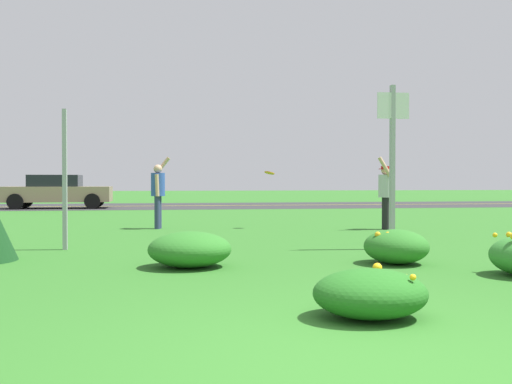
# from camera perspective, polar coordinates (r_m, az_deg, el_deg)

# --- Properties ---
(ground_plane) EXTENTS (120.00, 120.00, 0.00)m
(ground_plane) POSITION_cam_1_polar(r_m,az_deg,el_deg) (16.00, -4.20, -3.15)
(ground_plane) COLOR #2D6B23
(highway_strip) EXTENTS (120.00, 7.78, 0.01)m
(highway_strip) POSITION_cam_1_polar(r_m,az_deg,el_deg) (28.35, -6.32, -1.33)
(highway_strip) COLOR #2D2D30
(highway_strip) RESTS_ON ground
(highway_center_stripe) EXTENTS (120.00, 0.16, 0.00)m
(highway_center_stripe) POSITION_cam_1_polar(r_m,az_deg,el_deg) (28.35, -6.32, -1.32)
(highway_center_stripe) COLOR yellow
(highway_center_stripe) RESTS_ON ground
(daylily_clump_mid_left) EXTENTS (1.13, 1.08, 0.48)m
(daylily_clump_mid_left) POSITION_cam_1_polar(r_m,az_deg,el_deg) (8.05, -6.42, -5.53)
(daylily_clump_mid_left) COLOR #2D7526
(daylily_clump_mid_left) RESTS_ON ground
(daylily_clump_near_camera) EXTENTS (0.90, 0.97, 0.48)m
(daylily_clump_near_camera) POSITION_cam_1_polar(r_m,az_deg,el_deg) (8.56, 13.41, -5.16)
(daylily_clump_near_camera) COLOR #2D7526
(daylily_clump_near_camera) RESTS_ON ground
(daylily_clump_front_center) EXTENTS (0.98, 0.88, 0.45)m
(daylily_clump_front_center) POSITION_cam_1_polar(r_m,az_deg,el_deg) (5.16, 10.99, -9.61)
(daylily_clump_front_center) COLOR #23661E
(daylily_clump_front_center) RESTS_ON ground
(sign_post_near_path) EXTENTS (0.07, 0.10, 2.39)m
(sign_post_near_path) POSITION_cam_1_polar(r_m,az_deg,el_deg) (10.51, -18.02, 1.16)
(sign_post_near_path) COLOR #93969B
(sign_post_near_path) RESTS_ON ground
(sign_post_by_roadside) EXTENTS (0.56, 0.10, 2.80)m
(sign_post_by_roadside) POSITION_cam_1_polar(r_m,az_deg,el_deg) (10.33, 13.07, 3.93)
(sign_post_by_roadside) COLOR #93969B
(sign_post_by_roadside) RESTS_ON ground
(person_thrower_blue_shirt) EXTENTS (0.48, 0.52, 1.78)m
(person_thrower_blue_shirt) POSITION_cam_1_polar(r_m,az_deg,el_deg) (14.68, -9.45, 0.18)
(person_thrower_blue_shirt) COLOR #2D4C9E
(person_thrower_blue_shirt) RESTS_ON ground
(person_catcher_red_cap_gray_shirt) EXTENTS (0.43, 0.51, 1.76)m
(person_catcher_red_cap_gray_shirt) POSITION_cam_1_polar(r_m,az_deg,el_deg) (14.60, 12.41, 0.12)
(person_catcher_red_cap_gray_shirt) COLOR #B2B2B7
(person_catcher_red_cap_gray_shirt) RESTS_ON ground
(frisbee_orange) EXTENTS (0.26, 0.25, 0.12)m
(frisbee_orange) POSITION_cam_1_polar(r_m,az_deg,el_deg) (14.66, 1.31, 1.86)
(frisbee_orange) COLOR orange
(car_tan_center_left) EXTENTS (4.50, 2.00, 1.45)m
(car_tan_center_left) POSITION_cam_1_polar(r_m,az_deg,el_deg) (26.93, -18.68, 0.06)
(car_tan_center_left) COLOR #937F60
(car_tan_center_left) RESTS_ON ground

